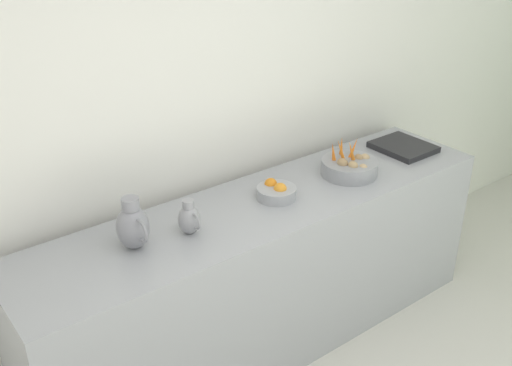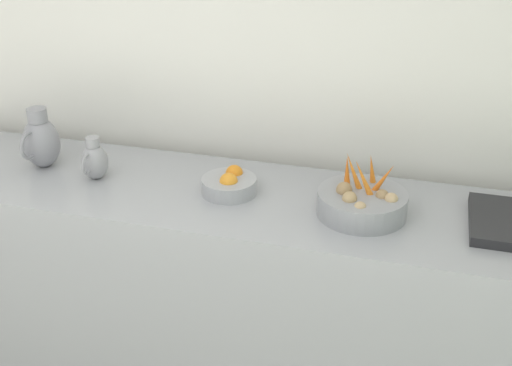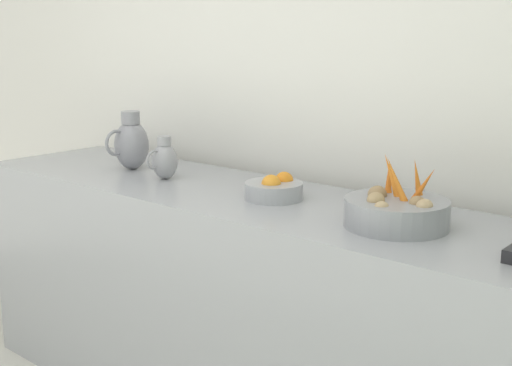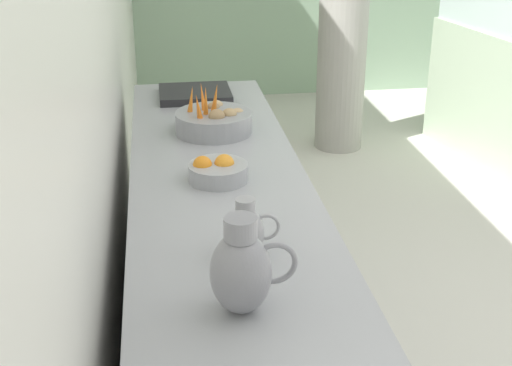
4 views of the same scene
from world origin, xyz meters
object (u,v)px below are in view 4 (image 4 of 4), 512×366
at_px(orange_bowl, 217,171).
at_px(vegetable_colander, 214,121).
at_px(metal_pitcher_short, 246,231).
at_px(metal_pitcher_tall, 242,270).

bearing_deg(orange_bowl, vegetable_colander, 86.28).
distance_m(orange_bowl, metal_pitcher_short, 0.55).
relative_size(orange_bowl, metal_pitcher_tall, 0.83).
xyz_separation_m(orange_bowl, metal_pitcher_short, (0.03, -0.55, 0.04)).
xyz_separation_m(vegetable_colander, orange_bowl, (-0.03, -0.51, -0.01)).
xyz_separation_m(vegetable_colander, metal_pitcher_tall, (-0.05, -1.32, 0.06)).
bearing_deg(metal_pitcher_short, orange_bowl, 93.06).
height_order(vegetable_colander, orange_bowl, vegetable_colander).
bearing_deg(orange_bowl, metal_pitcher_short, -86.94).
relative_size(vegetable_colander, orange_bowl, 1.52).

